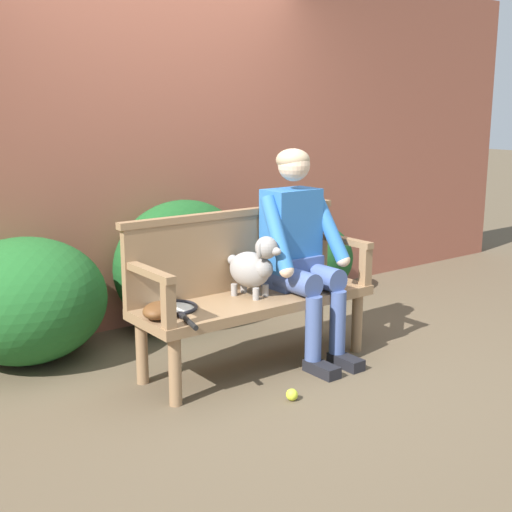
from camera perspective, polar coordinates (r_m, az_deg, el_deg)
ground_plane at (r=4.27m, az=-0.00°, el=-9.16°), size 40.00×40.00×0.00m
brick_garden_fence at (r=5.10m, az=-9.17°, el=9.28°), size 8.00×0.30×2.61m
hedge_bush_far_left at (r=4.48m, az=-18.69°, el=-3.51°), size 1.01×0.99×0.78m
hedge_bush_mid_left at (r=4.91m, az=-6.12°, el=-0.69°), size 1.05×0.66×0.93m
hedge_bush_mid_right at (r=5.75m, az=4.83°, el=-0.36°), size 0.76×0.54×0.61m
garden_bench at (r=4.15m, az=-0.00°, el=-4.22°), size 1.52×0.49×0.45m
bench_backrest at (r=4.24m, az=-1.77°, el=0.56°), size 1.56×0.06×0.50m
bench_armrest_left_end at (r=3.63m, az=-8.30°, el=-2.48°), size 0.06×0.49×0.28m
bench_armrest_right_end at (r=4.48m, az=8.06°, el=0.40°), size 0.06×0.49×0.28m
person_seated at (r=4.26m, az=3.63°, el=0.85°), size 0.56×0.65×1.32m
dog_on_bench at (r=4.08m, az=-0.16°, el=-0.84°), size 0.25×0.38×0.38m
tennis_racket at (r=3.88m, az=-6.88°, el=-4.40°), size 0.35×0.58×0.03m
baseball_glove at (r=3.74m, az=-8.10°, el=-4.51°), size 0.28×0.27×0.09m
tennis_ball at (r=3.80m, az=3.02°, el=-11.48°), size 0.07×0.07×0.07m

